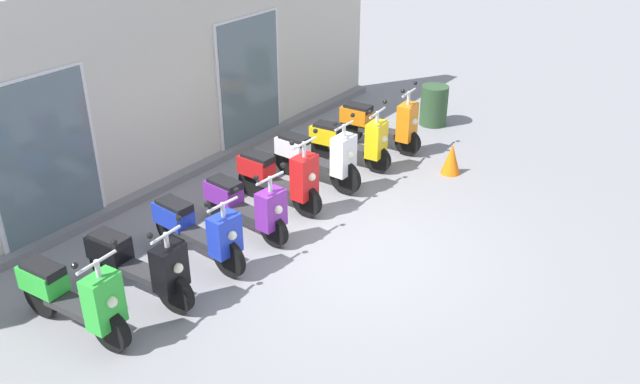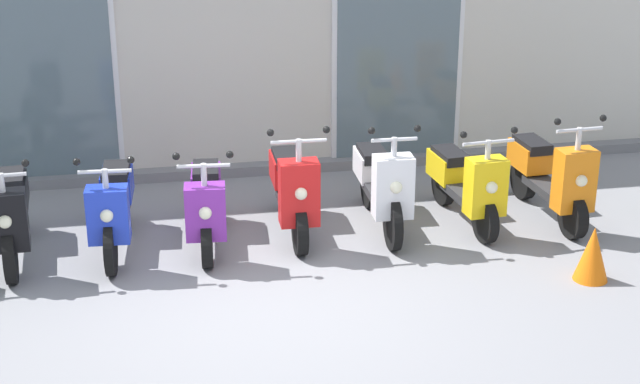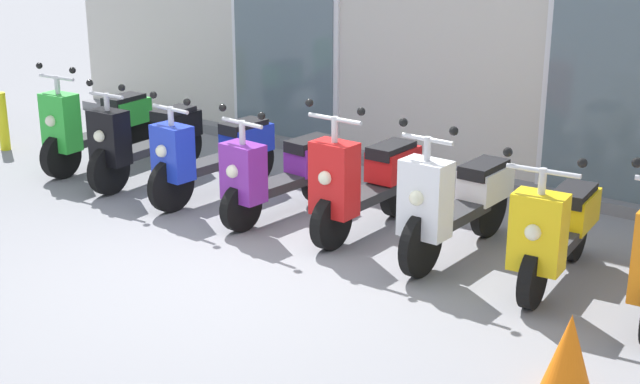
{
  "view_description": "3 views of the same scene",
  "coord_description": "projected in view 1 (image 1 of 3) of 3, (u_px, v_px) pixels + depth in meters",
  "views": [
    {
      "loc": [
        -6.4,
        -4.23,
        4.82
      ],
      "look_at": [
        0.2,
        0.53,
        0.61
      ],
      "focal_mm": 37.65,
      "sensor_mm": 36.0,
      "label": 1
    },
    {
      "loc": [
        -0.98,
        -7.63,
        3.96
      ],
      "look_at": [
        0.62,
        0.87,
        0.65
      ],
      "focal_mm": 54.63,
      "sensor_mm": 36.0,
      "label": 2
    },
    {
      "loc": [
        4.61,
        -4.88,
        2.85
      ],
      "look_at": [
        0.56,
        0.6,
        0.62
      ],
      "focal_mm": 50.0,
      "sensor_mm": 36.0,
      "label": 3
    }
  ],
  "objects": [
    {
      "name": "trash_bin",
      "position": [
        434.0,
        105.0,
        12.88
      ],
      "size": [
        0.52,
        0.52,
        0.77
      ],
      "primitive_type": "cylinder",
      "color": "#2D4C2D",
      "rests_on": "ground_plane"
    },
    {
      "name": "storefront_facade",
      "position": [
        151.0,
        88.0,
        10.14
      ],
      "size": [
        11.26,
        0.5,
        3.22
      ],
      "color": "beige",
      "rests_on": "ground_plane"
    },
    {
      "name": "scooter_red",
      "position": [
        280.0,
        177.0,
        9.86
      ],
      "size": [
        0.6,
        1.54,
        1.27
      ],
      "color": "black",
      "rests_on": "ground_plane"
    },
    {
      "name": "traffic_cone",
      "position": [
        451.0,
        159.0,
        10.98
      ],
      "size": [
        0.32,
        0.32,
        0.52
      ],
      "primitive_type": "cone",
      "color": "orange",
      "rests_on": "ground_plane"
    },
    {
      "name": "ground_plane",
      "position": [
        343.0,
        248.0,
        9.03
      ],
      "size": [
        40.0,
        40.0,
        0.0
      ],
      "primitive_type": "plane",
      "color": "gray"
    },
    {
      "name": "scooter_orange",
      "position": [
        381.0,
        123.0,
        11.79
      ],
      "size": [
        0.56,
        1.6,
        1.27
      ],
      "color": "black",
      "rests_on": "ground_plane"
    },
    {
      "name": "scooter_green",
      "position": [
        74.0,
        297.0,
        7.27
      ],
      "size": [
        0.57,
        1.62,
        1.23
      ],
      "color": "black",
      "rests_on": "ground_plane"
    },
    {
      "name": "scooter_yellow",
      "position": [
        350.0,
        141.0,
        11.16
      ],
      "size": [
        0.6,
        1.53,
        1.17
      ],
      "color": "black",
      "rests_on": "ground_plane"
    },
    {
      "name": "scooter_white",
      "position": [
        317.0,
        156.0,
        10.52
      ],
      "size": [
        0.52,
        1.68,
        1.25
      ],
      "color": "black",
      "rests_on": "ground_plane"
    },
    {
      "name": "scooter_blue",
      "position": [
        197.0,
        229.0,
        8.56
      ],
      "size": [
        0.55,
        1.66,
        1.14
      ],
      "color": "black",
      "rests_on": "ground_plane"
    },
    {
      "name": "scooter_purple",
      "position": [
        246.0,
        204.0,
        9.2
      ],
      "size": [
        0.56,
        1.52,
        1.13
      ],
      "color": "black",
      "rests_on": "ground_plane"
    },
    {
      "name": "scooter_black",
      "position": [
        138.0,
        263.0,
        7.86
      ],
      "size": [
        0.51,
        1.65,
        1.16
      ],
      "color": "black",
      "rests_on": "ground_plane"
    }
  ]
}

